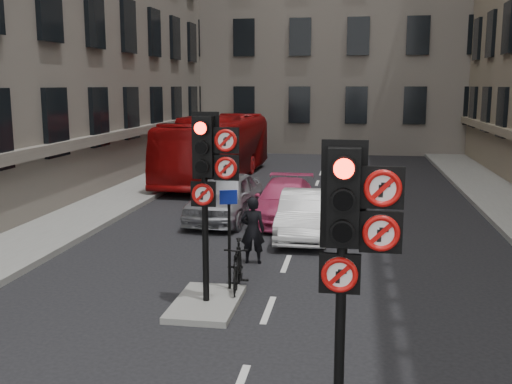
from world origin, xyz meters
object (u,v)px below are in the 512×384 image
(bus_red, at_px, (217,148))
(info_sign, at_px, (229,225))
(car_pink, at_px, (285,201))
(motorcycle, at_px, (238,266))
(car_silver, at_px, (225,197))
(signal_far, at_px, (209,167))
(motorcyclist, at_px, (253,230))
(signal_near, at_px, (350,230))
(car_white, at_px, (305,214))

(bus_red, distance_m, info_sign, 14.98)
(car_pink, height_order, motorcycle, car_pink)
(car_silver, xyz_separation_m, car_pink, (1.85, 0.22, -0.12))
(car_pink, relative_size, motorcycle, 2.50)
(signal_far, xyz_separation_m, car_pink, (0.55, 7.62, -2.08))
(signal_far, relative_size, motorcyclist, 2.24)
(car_pink, distance_m, info_sign, 6.94)
(signal_near, distance_m, motorcyclist, 7.54)
(motorcyclist, bearing_deg, car_pink, -97.55)
(info_sign, bearing_deg, car_silver, 85.79)
(motorcycle, height_order, info_sign, info_sign)
(car_pink, distance_m, bus_red, 8.65)
(signal_near, xyz_separation_m, signal_far, (-2.60, 4.00, 0.12))
(car_pink, bearing_deg, motorcycle, -91.66)
(car_silver, xyz_separation_m, motorcycle, (1.63, -6.40, -0.22))
(car_silver, relative_size, motorcyclist, 2.71)
(signal_near, bearing_deg, car_silver, 108.88)
(car_pink, relative_size, info_sign, 2.11)
(signal_far, bearing_deg, car_pink, 85.91)
(motorcyclist, bearing_deg, info_sign, 82.69)
(info_sign, bearing_deg, bus_red, 86.88)
(car_silver, distance_m, bus_red, 8.18)
(signal_near, bearing_deg, motorcyclist, 108.18)
(signal_far, height_order, bus_red, signal_far)
(car_silver, height_order, car_pink, car_silver)
(signal_near, distance_m, car_white, 9.95)
(signal_near, xyz_separation_m, motorcycle, (-2.27, 5.01, -2.07))
(signal_near, bearing_deg, car_white, 97.46)
(car_pink, bearing_deg, car_white, -67.87)
(car_pink, bearing_deg, bus_red, 117.36)
(car_pink, bearing_deg, motorcyclist, -92.64)
(bus_red, bearing_deg, signal_far, -73.45)
(signal_far, xyz_separation_m, car_white, (1.33, 5.67, -2.07))
(signal_far, bearing_deg, car_white, 76.77)
(car_silver, relative_size, car_white, 1.13)
(signal_far, distance_m, motorcyclist, 3.53)
(signal_near, bearing_deg, signal_far, 123.02)
(bus_red, relative_size, motorcyclist, 6.41)
(bus_red, bearing_deg, motorcycle, -71.35)
(bus_red, height_order, motorcycle, bus_red)
(car_pink, relative_size, motorcyclist, 2.68)
(bus_red, bearing_deg, car_white, -59.80)
(car_pink, distance_m, motorcyclist, 4.67)
(motorcyclist, height_order, info_sign, info_sign)
(car_pink, xyz_separation_m, motorcyclist, (-0.23, -4.67, 0.18))
(car_silver, bearing_deg, car_pink, 10.70)
(bus_red, bearing_deg, car_pink, -58.78)
(signal_far, distance_m, car_white, 6.18)
(motorcycle, bearing_deg, info_sign, -120.10)
(signal_near, distance_m, signal_far, 4.77)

